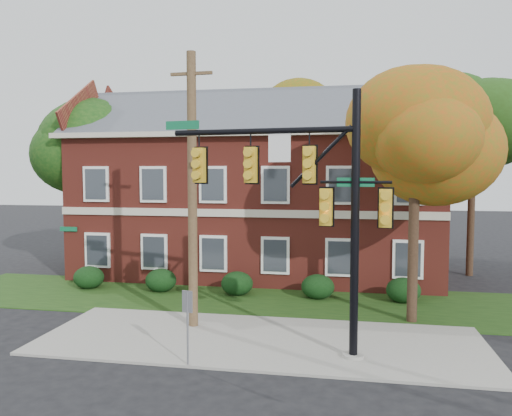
% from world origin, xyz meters
% --- Properties ---
extents(ground, '(120.00, 120.00, 0.00)m').
position_xyz_m(ground, '(0.00, 0.00, 0.00)').
color(ground, black).
rests_on(ground, ground).
extents(sidewalk, '(14.00, 5.00, 0.08)m').
position_xyz_m(sidewalk, '(0.00, 1.00, 0.04)').
color(sidewalk, gray).
rests_on(sidewalk, ground).
extents(grass_strip, '(30.00, 6.00, 0.04)m').
position_xyz_m(grass_strip, '(0.00, 6.00, 0.02)').
color(grass_strip, '#193811').
rests_on(grass_strip, ground).
extents(apartment_building, '(18.80, 8.80, 9.74)m').
position_xyz_m(apartment_building, '(-2.00, 11.95, 4.99)').
color(apartment_building, maroon).
rests_on(apartment_building, ground).
extents(hedge_far_left, '(1.40, 1.26, 1.05)m').
position_xyz_m(hedge_far_left, '(-9.00, 6.70, 0.53)').
color(hedge_far_left, black).
rests_on(hedge_far_left, ground).
extents(hedge_left, '(1.40, 1.26, 1.05)m').
position_xyz_m(hedge_left, '(-5.50, 6.70, 0.53)').
color(hedge_left, black).
rests_on(hedge_left, ground).
extents(hedge_center, '(1.40, 1.26, 1.05)m').
position_xyz_m(hedge_center, '(-2.00, 6.70, 0.53)').
color(hedge_center, black).
rests_on(hedge_center, ground).
extents(hedge_right, '(1.40, 1.26, 1.05)m').
position_xyz_m(hedge_right, '(1.50, 6.70, 0.53)').
color(hedge_right, black).
rests_on(hedge_right, ground).
extents(hedge_far_right, '(1.40, 1.26, 1.05)m').
position_xyz_m(hedge_far_right, '(5.00, 6.70, 0.53)').
color(hedge_far_right, black).
rests_on(hedge_far_right, ground).
extents(tree_near_right, '(4.50, 4.25, 8.58)m').
position_xyz_m(tree_near_right, '(5.22, 3.87, 6.67)').
color(tree_near_right, black).
rests_on(tree_near_right, ground).
extents(tree_left_rear, '(5.40, 5.10, 8.88)m').
position_xyz_m(tree_left_rear, '(-11.73, 10.84, 6.68)').
color(tree_left_rear, black).
rests_on(tree_left_rear, ground).
extents(tree_right_rear, '(6.30, 5.95, 10.62)m').
position_xyz_m(tree_right_rear, '(9.31, 12.81, 8.12)').
color(tree_right_rear, black).
rests_on(tree_right_rear, ground).
extents(tree_far_rear, '(6.84, 6.46, 11.52)m').
position_xyz_m(tree_far_rear, '(-0.66, 19.79, 8.84)').
color(tree_far_rear, black).
rests_on(tree_far_rear, ground).
extents(traffic_signal, '(6.83, 1.00, 7.65)m').
position_xyz_m(traffic_signal, '(1.53, 0.08, 4.75)').
color(traffic_signal, gray).
rests_on(traffic_signal, ground).
extents(utility_pole, '(1.46, 0.33, 9.38)m').
position_xyz_m(utility_pole, '(-2.50, 2.00, 4.75)').
color(utility_pole, '#4F3824').
rests_on(utility_pole, ground).
extents(sign_post, '(0.31, 0.11, 2.14)m').
position_xyz_m(sign_post, '(-1.58, -1.43, 1.45)').
color(sign_post, slate).
rests_on(sign_post, ground).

